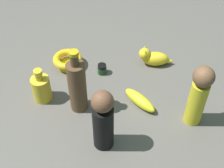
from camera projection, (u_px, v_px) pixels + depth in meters
name	position (u px, v px, depth m)	size (l,w,h in m)	color
ground	(112.00, 93.00, 1.27)	(2.00, 2.00, 0.00)	#5B5651
banana	(140.00, 100.00, 1.21)	(0.15, 0.05, 0.05)	yellow
person_figure_child	(103.00, 120.00, 1.01)	(0.10, 0.10, 0.25)	black
person_figure_adult	(199.00, 94.00, 1.07)	(0.07, 0.07, 0.26)	gold
bowl	(68.00, 60.00, 1.36)	(0.13, 0.13, 0.05)	yellow
bottle_short	(41.00, 88.00, 1.21)	(0.07, 0.07, 0.15)	gold
nail_polish_jar	(101.00, 69.00, 1.33)	(0.04, 0.04, 0.04)	#1D4120
cat_figurine	(153.00, 57.00, 1.36)	(0.10, 0.15, 0.09)	yellow
bottle_tall	(77.00, 86.00, 1.14)	(0.07, 0.07, 0.27)	brown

